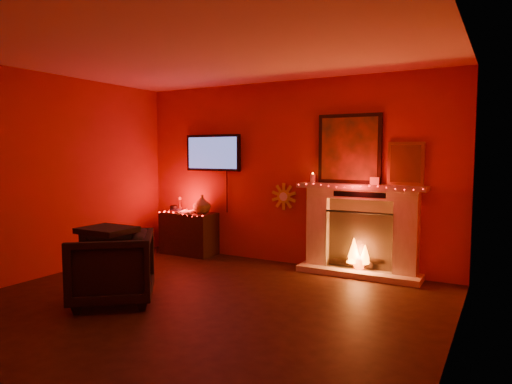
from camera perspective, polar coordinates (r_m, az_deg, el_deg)
room at (r=4.64m, az=-9.27°, el=1.16°), size 5.00×5.00×5.00m
fireplace at (r=6.33m, az=12.90°, el=-3.61°), size 1.72×0.40×2.18m
tv at (r=7.38m, az=-5.38°, el=4.87°), size 1.00×0.07×1.24m
sunburst_clock at (r=6.81m, az=3.49°, el=-0.57°), size 0.40×0.03×0.40m
console_table at (r=7.53m, az=-8.29°, el=-4.76°), size 0.90×0.53×0.98m
armchair at (r=5.31m, az=-17.59°, el=-8.99°), size 1.20×1.20×0.79m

